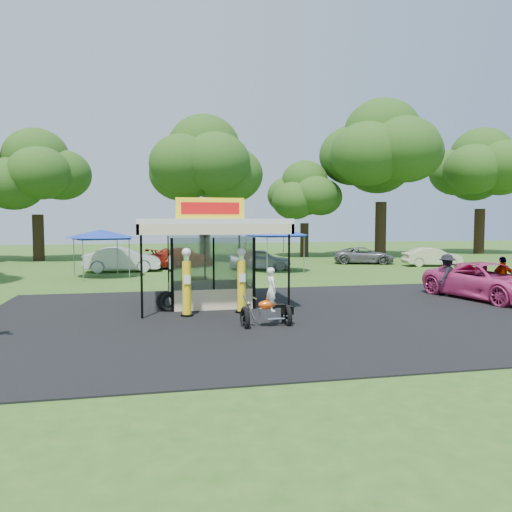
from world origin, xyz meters
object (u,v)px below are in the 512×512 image
Objects in this scene: kiosk_car at (203,285)px; spectator_east_b at (503,278)px; spectator_east_a at (447,275)px; bg_car_a at (122,259)px; bg_car_b at (182,258)px; bg_car_c at (260,259)px; tent_west at (101,234)px; bg_car_e at (432,257)px; gas_pump_right at (241,282)px; pink_sedan at (488,281)px; bg_car_d at (364,255)px; motorcycle at (270,303)px; tent_east at (276,232)px; gas_pump_left at (187,284)px; gas_station_kiosk at (209,260)px.

spectator_east_b is (12.38, -3.30, 0.42)m from kiosk_car.
kiosk_car is 10.62m from spectator_east_a.
bg_car_a is 0.99× the size of bg_car_b.
tent_west is (-10.10, -2.46, 1.82)m from bg_car_c.
tent_west is (-22.97, -2.44, 1.86)m from bg_car_e.
bg_car_a is at bearing -38.39° from spectator_east_b.
kiosk_car is 1.50× the size of spectator_east_a.
gas_pump_right is 0.49× the size of bg_car_a.
pink_sedan reaches higher than bg_car_d.
motorcycle is 0.47× the size of tent_east.
bg_car_c is 10.55m from tent_west.
gas_pump_left reaches higher than bg_car_c.
tent_east is at bearing 71.01° from gas_pump_right.
gas_pump_right is at bearing 162.23° from bg_car_d.
kiosk_car is 0.57× the size of bg_car_b.
spectator_east_a is 2.24m from spectator_east_b.
kiosk_car is 10.28m from tent_west.
gas_pump_left is at bearing 132.47° from motorcycle.
spectator_east_b is 0.36× the size of bg_car_b.
gas_pump_left is 13.99m from tent_west.
bg_car_e is (17.89, 13.35, -1.10)m from gas_station_kiosk.
bg_car_d is at bearing 49.66° from gas_station_kiosk.
tent_west reaches higher than gas_pump_right.
motorcycle is at bearing -9.47° from spectator_east_a.
gas_pump_left is at bearing 172.56° from bg_car_c.
gas_pump_right reaches higher than bg_car_a.
bg_car_a is at bearing 95.94° from bg_car_e.
spectator_east_a reaches higher than kiosk_car.
spectator_east_a is 15.47m from bg_car_e.
gas_pump_left is 0.58× the size of bg_car_e.
spectator_east_b is at bearing 119.52° from spectator_east_a.
motorcycle is at bearing -168.71° from kiosk_car.
bg_car_e is at bearing -110.48° from bg_car_d.
gas_pump_right is 16.87m from bg_car_a.
tent_east is at bearing -100.48° from bg_car_a.
tent_west is at bearing 163.12° from bg_car_a.
bg_car_c is (-6.56, 14.62, -0.06)m from pink_sedan.
pink_sedan reaches higher than kiosk_car.
gas_station_kiosk reaches higher than bg_car_e.
gas_station_kiosk reaches higher than motorcycle.
spectator_east_a is 0.45× the size of bg_car_c.
spectator_east_b is at bearing -130.54° from bg_car_a.
gas_station_kiosk reaches higher than tent_west.
spectator_east_b is (0.80, 0.16, 0.12)m from pink_sedan.
tent_west is at bearing 117.28° from bg_car_c.
pink_sedan is 0.83m from spectator_east_b.
gas_station_kiosk is at bearing -65.01° from tent_west.
gas_station_kiosk is 1.31× the size of tent_east.
tent_west is (-19.02, -5.50, 1.90)m from bg_car_d.
pink_sedan is at bearing -175.68° from bg_car_b.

